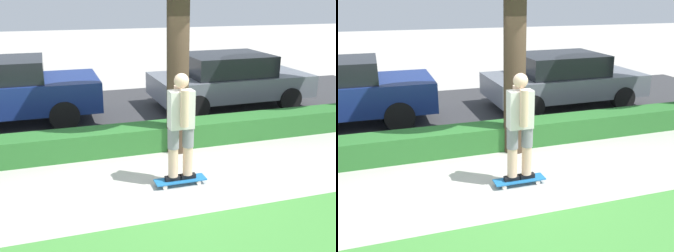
{
  "view_description": "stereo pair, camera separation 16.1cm",
  "coord_description": "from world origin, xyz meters",
  "views": [
    {
      "loc": [
        -1.83,
        -5.35,
        2.84
      ],
      "look_at": [
        -0.0,
        0.6,
        0.76
      ],
      "focal_mm": 42.0,
      "sensor_mm": 36.0,
      "label": 1
    },
    {
      "loc": [
        -1.98,
        -5.3,
        2.84
      ],
      "look_at": [
        -0.0,
        0.6,
        0.76
      ],
      "focal_mm": 42.0,
      "sensor_mm": 36.0,
      "label": 2
    }
  ],
  "objects": [
    {
      "name": "street_asphalt",
      "position": [
        0.0,
        4.2,
        0.0
      ],
      "size": [
        16.62,
        5.0,
        0.01
      ],
      "color": "#38383A",
      "rests_on": "ground_plane"
    },
    {
      "name": "skateboard",
      "position": [
        -0.0,
        -0.06,
        0.08
      ],
      "size": [
        0.82,
        0.24,
        0.09
      ],
      "color": "#1E6BAD",
      "rests_on": "ground_plane"
    },
    {
      "name": "ground_plane",
      "position": [
        0.0,
        0.0,
        0.0
      ],
      "size": [
        60.0,
        60.0,
        0.0
      ],
      "primitive_type": "plane",
      "color": "#BCB7AD"
    },
    {
      "name": "parked_car_middle",
      "position": [
        2.72,
        3.99,
        0.72
      ],
      "size": [
        4.14,
        2.01,
        1.39
      ],
      "rotation": [
        0.0,
        0.0,
        0.02
      ],
      "color": "slate",
      "rests_on": "ground_plane"
    },
    {
      "name": "hedge_row",
      "position": [
        0.0,
        1.6,
        0.23
      ],
      "size": [
        16.62,
        0.6,
        0.47
      ],
      "color": "#2D702D",
      "rests_on": "ground_plane"
    },
    {
      "name": "skater_person",
      "position": [
        -0.0,
        -0.06,
        0.99
      ],
      "size": [
        0.5,
        0.43,
        1.68
      ],
      "color": "black",
      "rests_on": "skateboard"
    }
  ]
}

